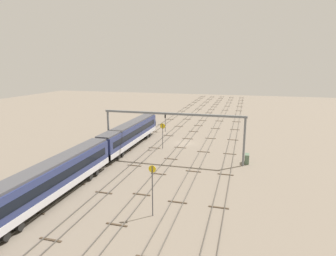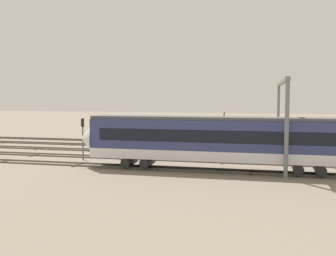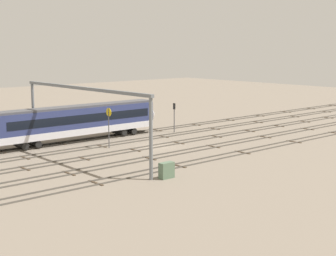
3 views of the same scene
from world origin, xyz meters
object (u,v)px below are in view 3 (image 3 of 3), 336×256
(overhead_gantry, at_px, (82,102))
(speed_sign_mid_trackside, at_px, (109,121))
(signal_light_trackside_approach, at_px, (174,113))
(relay_cabinet, at_px, (167,170))

(overhead_gantry, bearing_deg, speed_sign_mid_trackside, 30.22)
(signal_light_trackside_approach, bearing_deg, speed_sign_mid_trackside, -166.03)
(signal_light_trackside_approach, bearing_deg, overhead_gantry, -160.91)
(relay_cabinet, bearing_deg, speed_sign_mid_trackside, 74.55)
(overhead_gantry, bearing_deg, signal_light_trackside_approach, 19.09)
(overhead_gantry, xyz_separation_m, speed_sign_mid_trackside, (6.00, 3.50, -3.20))
(speed_sign_mid_trackside, relative_size, relay_cabinet, 3.21)
(signal_light_trackside_approach, distance_m, relay_cabinet, 27.67)
(overhead_gantry, distance_m, speed_sign_mid_trackside, 7.65)
(speed_sign_mid_trackside, bearing_deg, overhead_gantry, -149.78)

